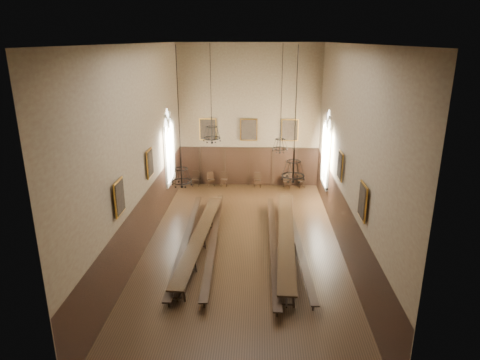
# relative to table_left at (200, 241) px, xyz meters

# --- Properties ---
(floor) EXTENTS (9.00, 18.00, 0.02)m
(floor) POSITION_rel_table_left_xyz_m (1.96, 0.22, -0.37)
(floor) COLOR black
(floor) RESTS_ON ground
(ceiling) EXTENTS (9.00, 18.00, 0.02)m
(ceiling) POSITION_rel_table_left_xyz_m (1.96, 0.22, 8.65)
(ceiling) COLOR black
(ceiling) RESTS_ON ground
(wall_back) EXTENTS (9.00, 0.02, 9.00)m
(wall_back) POSITION_rel_table_left_xyz_m (1.96, 9.23, 4.14)
(wall_back) COLOR #776749
(wall_back) RESTS_ON ground
(wall_front) EXTENTS (9.00, 0.02, 9.00)m
(wall_front) POSITION_rel_table_left_xyz_m (1.96, -8.79, 4.14)
(wall_front) COLOR #776749
(wall_front) RESTS_ON ground
(wall_left) EXTENTS (0.02, 18.00, 9.00)m
(wall_left) POSITION_rel_table_left_xyz_m (-2.55, 0.22, 4.14)
(wall_left) COLOR #776749
(wall_left) RESTS_ON ground
(wall_right) EXTENTS (0.02, 18.00, 9.00)m
(wall_right) POSITION_rel_table_left_xyz_m (6.47, 0.22, 4.14)
(wall_right) COLOR #776749
(wall_right) RESTS_ON ground
(wainscot_panelling) EXTENTS (9.00, 18.00, 2.50)m
(wainscot_panelling) POSITION_rel_table_left_xyz_m (1.96, 0.22, 0.89)
(wainscot_panelling) COLOR black
(wainscot_panelling) RESTS_ON floor
(table_left) EXTENTS (1.18, 9.34, 0.73)m
(table_left) POSITION_rel_table_left_xyz_m (0.00, 0.00, 0.00)
(table_left) COLOR black
(table_left) RESTS_ON floor
(table_right) EXTENTS (1.19, 10.22, 0.80)m
(table_right) POSITION_rel_table_left_xyz_m (3.92, 0.20, 0.03)
(table_right) COLOR black
(table_right) RESTS_ON floor
(bench_left_outer) EXTENTS (0.63, 10.49, 0.47)m
(bench_left_outer) POSITION_rel_table_left_xyz_m (-0.67, 0.26, -0.06)
(bench_left_outer) COLOR black
(bench_left_outer) RESTS_ON floor
(bench_left_inner) EXTENTS (0.68, 10.75, 0.48)m
(bench_left_inner) POSITION_rel_table_left_xyz_m (0.60, 0.40, -0.06)
(bench_left_inner) COLOR black
(bench_left_inner) RESTS_ON floor
(bench_right_inner) EXTENTS (0.35, 10.74, 0.48)m
(bench_right_inner) POSITION_rel_table_left_xyz_m (3.34, -0.01, -0.06)
(bench_right_inner) COLOR black
(bench_right_inner) RESTS_ON floor
(bench_right_outer) EXTENTS (0.74, 10.37, 0.47)m
(bench_right_outer) POSITION_rel_table_left_xyz_m (4.43, 0.23, -0.07)
(bench_right_outer) COLOR black
(bench_right_outer) RESTS_ON floor
(chair_0) EXTENTS (0.44, 0.44, 0.99)m
(chair_0) POSITION_rel_table_left_xyz_m (-1.48, 8.76, -0.06)
(chair_0) COLOR black
(chair_0) RESTS_ON floor
(chair_1) EXTENTS (0.54, 0.54, 0.96)m
(chair_1) POSITION_rel_table_left_xyz_m (-0.47, 8.75, -0.08)
(chair_1) COLOR black
(chair_1) RESTS_ON floor
(chair_2) EXTENTS (0.43, 0.43, 0.96)m
(chair_2) POSITION_rel_table_left_xyz_m (0.37, 8.81, -0.07)
(chair_2) COLOR black
(chair_2) RESTS_ON floor
(chair_4) EXTENTS (0.44, 0.44, 0.95)m
(chair_4) POSITION_rel_table_left_xyz_m (2.57, 8.74, -0.08)
(chair_4) COLOR black
(chair_4) RESTS_ON floor
(chair_6) EXTENTS (0.46, 0.46, 0.98)m
(chair_6) POSITION_rel_table_left_xyz_m (4.46, 8.69, -0.07)
(chair_6) COLOR black
(chair_6) RESTS_ON floor
(chair_7) EXTENTS (0.45, 0.45, 0.86)m
(chair_7) POSITION_rel_table_left_xyz_m (5.41, 8.74, -0.10)
(chair_7) COLOR black
(chair_7) RESTS_ON floor
(chandelier_back_left) EXTENTS (0.87, 0.87, 4.62)m
(chandelier_back_left) POSITION_rel_table_left_xyz_m (0.31, 2.92, 4.47)
(chandelier_back_left) COLOR black
(chandelier_back_left) RESTS_ON ceiling
(chandelier_back_right) EXTENTS (0.76, 0.76, 5.17)m
(chandelier_back_right) POSITION_rel_table_left_xyz_m (3.68, 3.21, 4.00)
(chandelier_back_right) COLOR black
(chandelier_back_right) RESTS_ON ceiling
(chandelier_front_left) EXTENTS (0.78, 0.78, 5.11)m
(chandelier_front_left) POSITION_rel_table_left_xyz_m (-0.28, -2.33, 4.04)
(chandelier_front_left) COLOR black
(chandelier_front_left) RESTS_ON ceiling
(chandelier_front_right) EXTENTS (0.84, 0.84, 4.70)m
(chandelier_front_right) POSITION_rel_table_left_xyz_m (3.89, -2.76, 4.40)
(chandelier_front_right) COLOR black
(chandelier_front_right) RESTS_ON ceiling
(portrait_back_0) EXTENTS (1.10, 0.12, 1.40)m
(portrait_back_0) POSITION_rel_table_left_xyz_m (-0.64, 9.10, 3.34)
(portrait_back_0) COLOR gold
(portrait_back_0) RESTS_ON wall_back
(portrait_back_1) EXTENTS (1.10, 0.12, 1.40)m
(portrait_back_1) POSITION_rel_table_left_xyz_m (1.96, 9.10, 3.34)
(portrait_back_1) COLOR gold
(portrait_back_1) RESTS_ON wall_back
(portrait_back_2) EXTENTS (1.10, 0.12, 1.40)m
(portrait_back_2) POSITION_rel_table_left_xyz_m (4.56, 9.10, 3.34)
(portrait_back_2) COLOR gold
(portrait_back_2) RESTS_ON wall_back
(portrait_left_0) EXTENTS (0.12, 1.00, 1.30)m
(portrait_left_0) POSITION_rel_table_left_xyz_m (-2.42, 1.22, 3.34)
(portrait_left_0) COLOR gold
(portrait_left_0) RESTS_ON wall_left
(portrait_left_1) EXTENTS (0.12, 1.00, 1.30)m
(portrait_left_1) POSITION_rel_table_left_xyz_m (-2.42, -3.28, 3.34)
(portrait_left_1) COLOR gold
(portrait_left_1) RESTS_ON wall_left
(portrait_right_0) EXTENTS (0.12, 1.00, 1.30)m
(portrait_right_0) POSITION_rel_table_left_xyz_m (6.34, 1.22, 3.34)
(portrait_right_0) COLOR gold
(portrait_right_0) RESTS_ON wall_right
(portrait_right_1) EXTENTS (0.12, 1.00, 1.30)m
(portrait_right_1) POSITION_rel_table_left_xyz_m (6.34, -3.28, 3.34)
(portrait_right_1) COLOR gold
(portrait_right_1) RESTS_ON wall_right
(window_right) EXTENTS (0.20, 2.20, 4.60)m
(window_right) POSITION_rel_table_left_xyz_m (6.39, 5.72, 3.04)
(window_right) COLOR white
(window_right) RESTS_ON wall_right
(window_left) EXTENTS (0.20, 2.20, 4.60)m
(window_left) POSITION_rel_table_left_xyz_m (-2.47, 5.72, 3.04)
(window_left) COLOR white
(window_left) RESTS_ON wall_left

